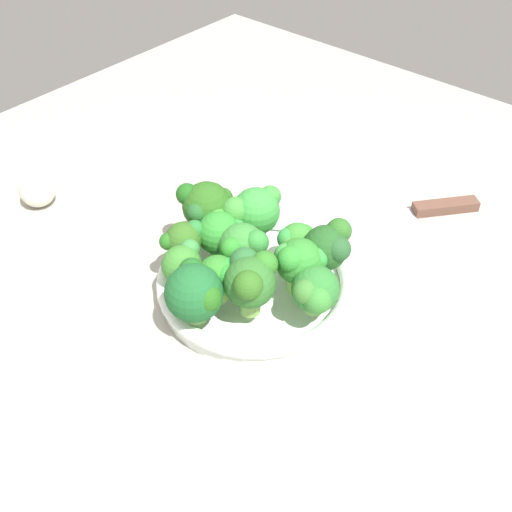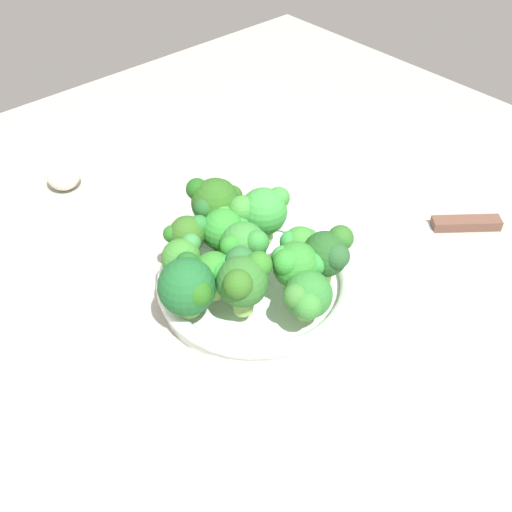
{
  "view_description": "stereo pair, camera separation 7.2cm",
  "coord_description": "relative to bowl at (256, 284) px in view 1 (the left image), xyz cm",
  "views": [
    {
      "loc": [
        43.41,
        34.87,
        54.7
      ],
      "look_at": [
        2.85,
        0.03,
        6.29
      ],
      "focal_mm": 42.59,
      "sensor_mm": 36.0,
      "label": 1
    },
    {
      "loc": [
        38.36,
        40.01,
        54.7
      ],
      "look_at": [
        2.85,
        0.03,
        6.29
      ],
      "focal_mm": 42.59,
      "sensor_mm": 36.0,
      "label": 2
    }
  ],
  "objects": [
    {
      "name": "broccoli_floret_9",
      "position": [
        9.63,
        -0.49,
        5.54
      ],
      "size": [
        6.59,
        7.1,
        7.21
      ],
      "color": "#7DB759",
      "rests_on": "bowl"
    },
    {
      "name": "broccoli_floret_0",
      "position": [
        -5.01,
        -4.62,
        6.07
      ],
      "size": [
        7.5,
        6.18,
        7.46
      ],
      "color": "#90D76F",
      "rests_on": "bowl"
    },
    {
      "name": "broccoli_floret_4",
      "position": [
        0.61,
        9.08,
        5.1
      ],
      "size": [
        6.06,
        5.64,
        6.14
      ],
      "color": "#87CC63",
      "rests_on": "bowl"
    },
    {
      "name": "broccoli_floret_7",
      "position": [
        -5.54,
        6.51,
        6.29
      ],
      "size": [
        6.32,
        5.97,
        7.49
      ],
      "color": "#A1D461",
      "rests_on": "bowl"
    },
    {
      "name": "broccoli_floret_3",
      "position": [
        4.83,
        3.33,
        6.43
      ],
      "size": [
        6.95,
        6.63,
        7.69
      ],
      "color": "#84B653",
      "rests_on": "bowl"
    },
    {
      "name": "broccoli_floret_1",
      "position": [
        0.4,
        -1.63,
        5.46
      ],
      "size": [
        6.36,
        6.21,
        6.51
      ],
      "color": "#87B74D",
      "rests_on": "bowl"
    },
    {
      "name": "garlic_bulb",
      "position": [
        6.77,
        -36.25,
        0.89
      ],
      "size": [
        5.14,
        5.14,
        5.14
      ],
      "primitive_type": "sphere",
      "color": "white",
      "rests_on": "ground_plane"
    },
    {
      "name": "ground_plane",
      "position": [
        -2.85,
        -0.03,
        -2.93
      ],
      "size": [
        130.0,
        130.0,
        2.5
      ],
      "primitive_type": "cube",
      "color": "#A8A49A"
    },
    {
      "name": "bowl",
      "position": [
        0.0,
        0.0,
        0.0
      ],
      "size": [
        24.46,
        24.46,
        3.29
      ],
      "color": "white",
      "rests_on": "ground_plane"
    },
    {
      "name": "broccoli_floret_11",
      "position": [
        0.05,
        -5.8,
        5.19
      ],
      "size": [
        6.1,
        5.44,
        6.34
      ],
      "color": "#88BD67",
      "rests_on": "bowl"
    },
    {
      "name": "knife",
      "position": [
        -27.1,
        6.96,
        -1.12
      ],
      "size": [
        22.11,
        18.7,
        1.5
      ],
      "color": "silver",
      "rests_on": "ground_plane"
    },
    {
      "name": "broccoli_floret_12",
      "position": [
        5.86,
        -0.58,
        5.16
      ],
      "size": [
        5.05,
        5.28,
        5.9
      ],
      "color": "#85B04D",
      "rests_on": "bowl"
    },
    {
      "name": "broccoli_floret_6",
      "position": [
        4.03,
        -8.05,
        5.16
      ],
      "size": [
        5.49,
        4.46,
        5.95
      ],
      "color": "#96C964",
      "rests_on": "bowl"
    },
    {
      "name": "broccoli_floret_2",
      "position": [
        -1.54,
        -9.64,
        6.37
      ],
      "size": [
        7.01,
        6.8,
        7.88
      ],
      "color": "#8CCD68",
      "rests_on": "bowl"
    },
    {
      "name": "broccoli_floret_8",
      "position": [
        6.83,
        -5.31,
        4.76
      ],
      "size": [
        5.46,
        5.47,
        5.54
      ],
      "color": "#90D467",
      "rests_on": "bowl"
    },
    {
      "name": "broccoli_floret_10",
      "position": [
        -1.27,
        5.37,
        6.01
      ],
      "size": [
        5.89,
        5.48,
        7.24
      ],
      "color": "#87C251",
      "rests_on": "bowl"
    },
    {
      "name": "broccoli_floret_5",
      "position": [
        -5.2,
        1.95,
        4.62
      ],
      "size": [
        5.08,
        4.42,
        5.28
      ],
      "color": "#A2D366",
      "rests_on": "bowl"
    }
  ]
}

